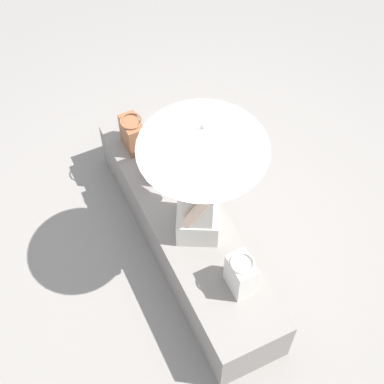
{
  "coord_description": "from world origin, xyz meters",
  "views": [
    {
      "loc": [
        2.06,
        -0.95,
        3.94
      ],
      "look_at": [
        0.05,
        0.02,
        0.79
      ],
      "focal_mm": 55.37,
      "sensor_mm": 36.0,
      "label": 1
    }
  ],
  "objects_px": {
    "person_seated": "(198,194)",
    "shoulder_bag_spare": "(241,275)",
    "tote_bag_canvas": "(157,158)",
    "parasol": "(203,138)",
    "handbag_black": "(132,134)"
  },
  "relations": [
    {
      "from": "parasol",
      "to": "shoulder_bag_spare",
      "type": "height_order",
      "value": "parasol"
    },
    {
      "from": "handbag_black",
      "to": "shoulder_bag_spare",
      "type": "bearing_deg",
      "value": 6.86
    },
    {
      "from": "shoulder_bag_spare",
      "to": "tote_bag_canvas",
      "type": "bearing_deg",
      "value": -174.29
    },
    {
      "from": "shoulder_bag_spare",
      "to": "handbag_black",
      "type": "bearing_deg",
      "value": -173.14
    },
    {
      "from": "handbag_black",
      "to": "tote_bag_canvas",
      "type": "distance_m",
      "value": 0.33
    },
    {
      "from": "person_seated",
      "to": "shoulder_bag_spare",
      "type": "distance_m",
      "value": 0.58
    },
    {
      "from": "parasol",
      "to": "shoulder_bag_spare",
      "type": "distance_m",
      "value": 0.98
    },
    {
      "from": "person_seated",
      "to": "parasol",
      "type": "xyz_separation_m",
      "value": [
        0.07,
        -0.01,
        0.62
      ]
    },
    {
      "from": "person_seated",
      "to": "parasol",
      "type": "bearing_deg",
      "value": -6.95
    },
    {
      "from": "handbag_black",
      "to": "parasol",
      "type": "bearing_deg",
      "value": 7.09
    },
    {
      "from": "handbag_black",
      "to": "shoulder_bag_spare",
      "type": "height_order",
      "value": "shoulder_bag_spare"
    },
    {
      "from": "tote_bag_canvas",
      "to": "parasol",
      "type": "bearing_deg",
      "value": 5.2
    },
    {
      "from": "person_seated",
      "to": "tote_bag_canvas",
      "type": "height_order",
      "value": "person_seated"
    },
    {
      "from": "parasol",
      "to": "tote_bag_canvas",
      "type": "xyz_separation_m",
      "value": [
        -0.61,
        -0.06,
        -0.84
      ]
    },
    {
      "from": "parasol",
      "to": "shoulder_bag_spare",
      "type": "bearing_deg",
      "value": 6.39
    }
  ]
}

